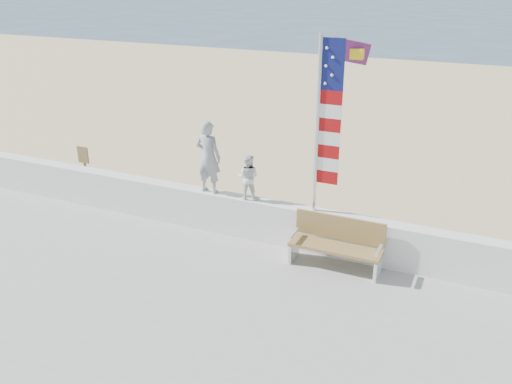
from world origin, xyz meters
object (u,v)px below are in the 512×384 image
adult (208,157)px  child (248,177)px  flag (324,119)px  bench (337,243)px

adult → child: 0.99m
child → flag: size_ratio=0.28×
adult → bench: (3.06, -0.45, -1.19)m
bench → flag: (-0.52, 0.45, 2.30)m
bench → adult: bearing=171.6°
adult → child: bearing=-177.8°
child → flag: (1.60, -0.00, 1.42)m
flag → child: bearing=180.0°
adult → child: adult is taller
child → bench: size_ratio=0.55×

